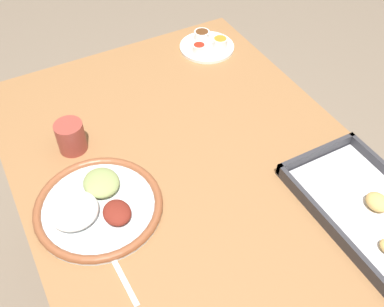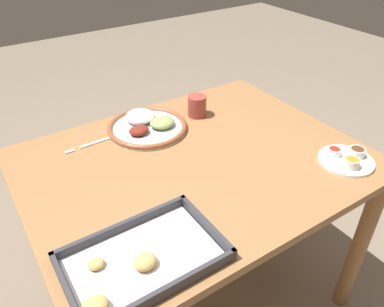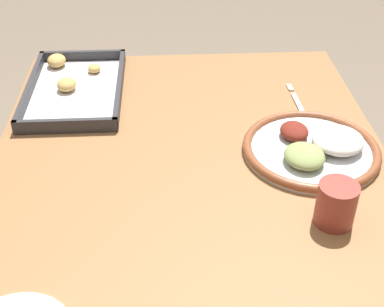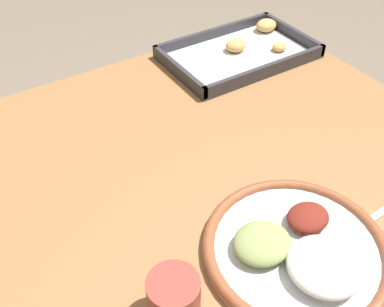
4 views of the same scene
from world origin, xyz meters
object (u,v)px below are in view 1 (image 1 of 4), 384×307
object	(u,v)px
dinner_plate	(96,206)
baking_tray	(373,210)
fork	(122,277)
drinking_cup	(71,137)
saucer_plate	(207,44)

from	to	relation	value
dinner_plate	baking_tray	size ratio (longest dim) A/B	0.79
baking_tray	dinner_plate	bearing A→B (deg)	-119.30
fork	baking_tray	xyz separation A→B (m)	(0.12, 0.58, 0.01)
dinner_plate	drinking_cup	bearing A→B (deg)	176.08
fork	drinking_cup	size ratio (longest dim) A/B	2.68
fork	drinking_cup	bearing A→B (deg)	174.03
drinking_cup	fork	bearing A→B (deg)	-4.09
drinking_cup	baking_tray	bearing A→B (deg)	45.67
drinking_cup	dinner_plate	bearing A→B (deg)	-3.92
saucer_plate	baking_tray	bearing A→B (deg)	0.15
fork	baking_tray	size ratio (longest dim) A/B	0.59
saucer_plate	baking_tray	size ratio (longest dim) A/B	0.48
fork	saucer_plate	distance (m)	0.87
baking_tray	drinking_cup	world-z (taller)	drinking_cup
saucer_plate	drinking_cup	bearing A→B (deg)	-66.32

